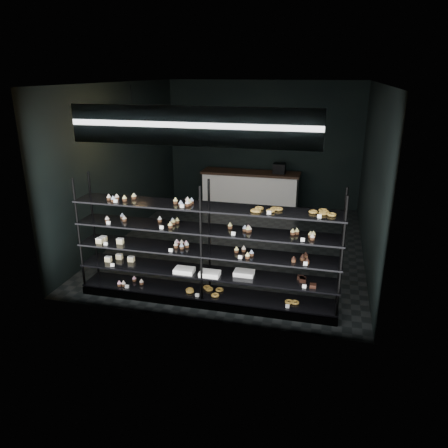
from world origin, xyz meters
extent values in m
cube|color=black|center=(0.00, 0.00, 0.01)|extent=(5.00, 6.00, 0.01)
cube|color=black|center=(0.00, 0.00, 3.20)|extent=(5.00, 6.00, 0.01)
cube|color=black|center=(0.00, 3.00, 1.60)|extent=(5.00, 0.01, 3.20)
cube|color=black|center=(0.00, -3.00, 1.60)|extent=(5.00, 0.01, 3.20)
cube|color=black|center=(-2.50, 0.00, 1.60)|extent=(0.01, 6.00, 3.20)
cube|color=black|center=(2.50, 0.00, 1.60)|extent=(0.01, 6.00, 3.20)
cube|color=black|center=(0.02, -2.45, 0.06)|extent=(4.00, 0.50, 0.12)
cylinder|color=black|center=(-1.95, -2.67, 0.99)|extent=(0.04, 0.04, 1.85)
cylinder|color=black|center=(-1.95, -2.23, 0.99)|extent=(0.04, 0.04, 1.85)
cylinder|color=black|center=(0.02, -2.67, 0.99)|extent=(0.04, 0.04, 1.85)
cylinder|color=black|center=(0.02, -2.23, 0.99)|extent=(0.04, 0.04, 1.85)
cylinder|color=black|center=(1.99, -2.67, 0.99)|extent=(0.04, 0.04, 1.85)
cylinder|color=black|center=(1.99, -2.23, 0.99)|extent=(0.04, 0.04, 1.85)
cube|color=black|center=(0.02, -2.45, 0.15)|extent=(4.00, 0.50, 0.03)
cube|color=black|center=(0.02, -2.45, 0.50)|extent=(4.00, 0.50, 0.02)
cube|color=black|center=(0.02, -2.45, 0.85)|extent=(4.00, 0.50, 0.02)
cube|color=black|center=(0.02, -2.45, 1.20)|extent=(4.00, 0.50, 0.02)
cube|color=black|center=(0.02, -2.45, 1.55)|extent=(4.00, 0.50, 0.02)
cube|color=white|center=(-1.30, -2.63, 1.59)|extent=(0.06, 0.04, 0.06)
cube|color=white|center=(-0.25, -2.63, 1.59)|extent=(0.06, 0.04, 0.06)
cube|color=white|center=(0.94, -2.63, 1.59)|extent=(0.05, 0.04, 0.06)
cube|color=white|center=(1.65, -2.63, 1.59)|extent=(0.06, 0.04, 0.06)
cube|color=white|center=(-1.41, -2.63, 1.24)|extent=(0.06, 0.04, 0.06)
cube|color=white|center=(-0.59, -2.63, 1.24)|extent=(0.05, 0.04, 0.06)
cube|color=white|center=(0.54, -2.63, 1.24)|extent=(0.05, 0.04, 0.06)
cube|color=white|center=(1.41, -2.63, 1.24)|extent=(0.06, 0.04, 0.06)
cube|color=white|center=(-1.49, -2.63, 0.89)|extent=(0.06, 0.04, 0.06)
cube|color=white|center=(-0.42, -2.63, 0.89)|extent=(0.06, 0.04, 0.06)
cube|color=white|center=(0.57, -2.63, 0.89)|extent=(0.05, 0.04, 0.06)
cube|color=white|center=(1.49, -2.63, 0.89)|extent=(0.06, 0.04, 0.06)
cube|color=white|center=(-1.41, -2.63, 0.54)|extent=(0.06, 0.04, 0.06)
cube|color=white|center=(1.51, -2.63, 0.54)|extent=(0.06, 0.04, 0.06)
cube|color=white|center=(-1.23, -2.63, 0.19)|extent=(0.06, 0.04, 0.06)
cube|color=white|center=(-0.02, -2.63, 0.19)|extent=(0.05, 0.04, 0.06)
cube|color=white|center=(1.33, -2.63, 0.19)|extent=(0.06, 0.04, 0.06)
cube|color=#0E1346|center=(0.00, -2.92, 2.75)|extent=(3.20, 0.04, 0.45)
cube|color=white|center=(0.00, -2.94, 2.75)|extent=(3.30, 0.02, 0.50)
cylinder|color=black|center=(-1.68, -1.05, 2.90)|extent=(0.01, 0.01, 0.57)
sphere|color=#FFAF59|center=(-1.68, -1.05, 2.45)|extent=(0.33, 0.33, 0.33)
cube|color=silver|center=(-0.22, 2.50, 0.46)|extent=(2.40, 0.60, 0.92)
cube|color=black|center=(-0.22, 2.50, 0.95)|extent=(2.50, 0.65, 0.06)
cube|color=black|center=(0.50, 2.50, 1.10)|extent=(0.30, 0.30, 0.25)
camera|label=1|loc=(1.75, -8.24, 3.41)|focal=35.00mm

